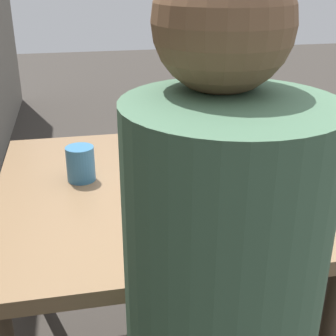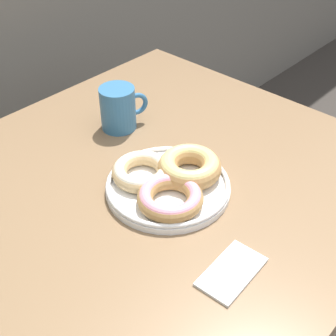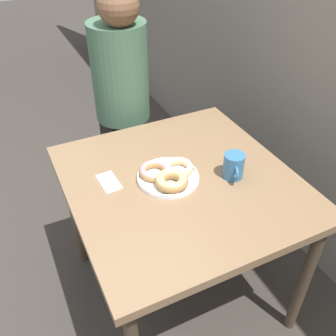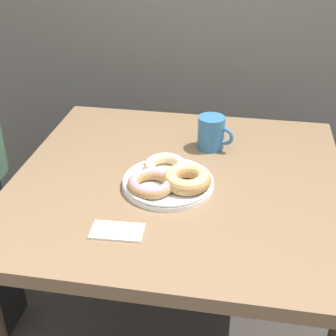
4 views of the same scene
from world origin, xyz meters
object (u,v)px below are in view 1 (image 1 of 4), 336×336
Objects in this scene: coffee_mug at (81,163)px; napkin at (250,191)px; donut_plate at (168,177)px; dining_table at (151,208)px.

coffee_mug is 0.90× the size of napkin.
donut_plate is 2.31× the size of coffee_mug.
coffee_mug is 0.52m from napkin.
coffee_mug is at bearing 69.39° from dining_table.
dining_table is at bearing 68.41° from napkin.
donut_plate is (-0.02, -0.05, 0.11)m from dining_table.
coffee_mug is (0.08, 0.21, 0.14)m from dining_table.
coffee_mug reaches higher than napkin.
dining_table is at bearing 69.58° from donut_plate.
dining_table is at bearing -110.61° from coffee_mug.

